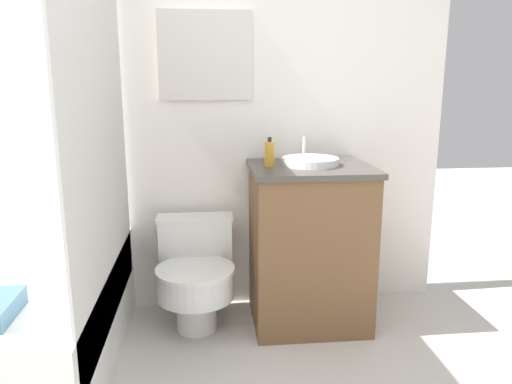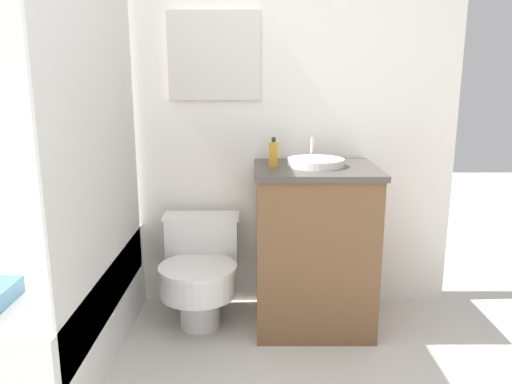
# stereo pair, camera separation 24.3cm
# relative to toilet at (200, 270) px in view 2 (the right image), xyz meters

# --- Properties ---
(wall_back) EXTENTS (3.01, 0.07, 2.50)m
(wall_back) POSITION_rel_toilet_xyz_m (-0.06, 0.29, 0.95)
(wall_back) COLOR white
(wall_back) RESTS_ON ground_plane
(shower_area) EXTENTS (0.70, 1.34, 1.98)m
(shower_area) POSITION_rel_toilet_xyz_m (-0.70, -0.40, -0.01)
(shower_area) COLOR white
(shower_area) RESTS_ON ground_plane
(toilet) EXTENTS (0.42, 0.53, 0.58)m
(toilet) POSITION_rel_toilet_xyz_m (0.00, 0.00, 0.00)
(toilet) COLOR white
(toilet) RESTS_ON ground_plane
(vanity) EXTENTS (0.64, 0.53, 0.88)m
(vanity) POSITION_rel_toilet_xyz_m (0.62, -0.01, 0.14)
(vanity) COLOR brown
(vanity) RESTS_ON ground_plane
(sink) EXTENTS (0.30, 0.33, 0.13)m
(sink) POSITION_rel_toilet_xyz_m (0.62, 0.01, 0.60)
(sink) COLOR white
(sink) RESTS_ON vanity
(soap_bottle) EXTENTS (0.05, 0.05, 0.15)m
(soap_bottle) POSITION_rel_toilet_xyz_m (0.40, -0.00, 0.64)
(soap_bottle) COLOR gold
(soap_bottle) RESTS_ON vanity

